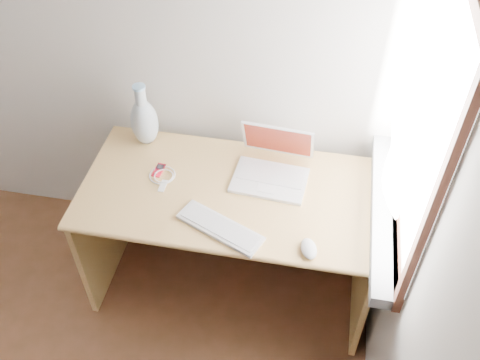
% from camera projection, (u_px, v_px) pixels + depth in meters
% --- Properties ---
extents(back_wall, '(3.50, 0.04, 2.60)m').
position_uv_depth(back_wall, '(31.00, 12.00, 2.46)').
color(back_wall, silver).
rests_on(back_wall, floor).
extents(window, '(0.11, 0.99, 1.10)m').
position_uv_depth(window, '(416.00, 120.00, 1.94)').
color(window, white).
rests_on(window, right_wall).
extents(desk, '(1.37, 0.69, 0.73)m').
position_uv_depth(desk, '(234.00, 208.00, 2.65)').
color(desk, '#D9B769').
rests_on(desk, floor).
extents(laptop, '(0.36, 0.31, 0.23)m').
position_uv_depth(laptop, '(271.00, 167.00, 2.49)').
color(laptop, white).
rests_on(laptop, desk).
extents(external_keyboard, '(0.40, 0.26, 0.02)m').
position_uv_depth(external_keyboard, '(220.00, 227.00, 2.28)').
color(external_keyboard, white).
rests_on(external_keyboard, desk).
extents(mouse, '(0.09, 0.12, 0.04)m').
position_uv_depth(mouse, '(309.00, 249.00, 2.19)').
color(mouse, white).
rests_on(mouse, desk).
extents(ipod, '(0.05, 0.09, 0.01)m').
position_uv_depth(ipod, '(159.00, 170.00, 2.54)').
color(ipod, '#A50B1C').
rests_on(ipod, desk).
extents(cable_coil, '(0.16, 0.16, 0.01)m').
position_uv_depth(cable_coil, '(162.00, 175.00, 2.52)').
color(cable_coil, white).
rests_on(cable_coil, desk).
extents(remote, '(0.03, 0.07, 0.01)m').
position_uv_depth(remote, '(163.00, 186.00, 2.47)').
color(remote, white).
rests_on(remote, desk).
extents(vase, '(0.13, 0.13, 0.34)m').
position_uv_depth(vase, '(144.00, 121.00, 2.59)').
color(vase, '#AFBECA').
rests_on(vase, desk).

